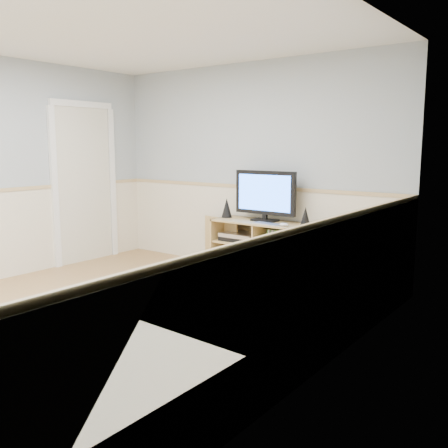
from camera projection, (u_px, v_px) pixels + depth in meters
The scene contains 11 objects.
room at pixel (111, 180), 4.43m from camera, with size 4.04×4.54×2.54m.
media_cabinet at pixel (265, 248), 5.84m from camera, with size 1.88×0.45×0.65m.
monitor at pixel (265, 194), 5.74m from camera, with size 0.79×0.18×0.58m.
speaker_left at pixel (227, 208), 6.06m from camera, with size 0.13×0.13×0.24m, color black.
speaker_right at pixel (305, 216), 5.43m from camera, with size 0.11×0.11×0.21m, color black.
keyboard at pixel (267, 224), 5.55m from camera, with size 0.32×0.13×0.01m, color silver.
mouse at pixel (284, 225), 5.42m from camera, with size 0.10×0.06×0.04m, color white.
av_components at pixel (239, 254), 6.01m from camera, with size 0.53×0.34×0.47m.
game_consoles at pixel (284, 275), 5.65m from camera, with size 0.45×0.30×0.11m.
game_cases at pixel (286, 239), 5.57m from camera, with size 0.40×0.14×0.19m, color #3F8C3F.
wall_outlet at pixel (323, 229), 5.56m from camera, with size 0.12×0.03×0.12m, color white.
Camera 1 is at (3.41, -2.81, 1.52)m, focal length 40.00 mm.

